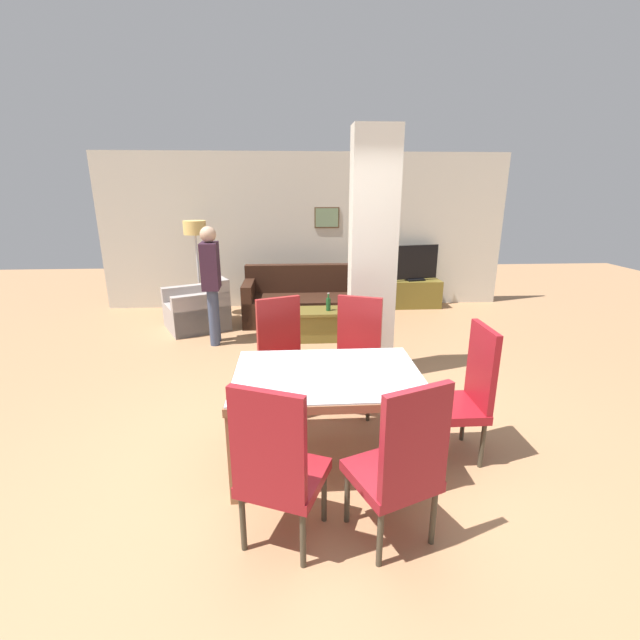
{
  "coord_description": "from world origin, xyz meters",
  "views": [
    {
      "loc": [
        -0.25,
        -2.97,
        2.08
      ],
      "look_at": [
        0.0,
        0.88,
        0.9
      ],
      "focal_mm": 24.0,
      "sensor_mm": 36.0,
      "label": 1
    }
  ],
  "objects_px": {
    "dining_chair_far_right": "(356,352)",
    "dining_chair_near_right": "(401,463)",
    "tv_screen": "(416,263)",
    "coffee_table": "(312,324)",
    "floor_lamp": "(195,236)",
    "dining_chair_near_left": "(277,466)",
    "sofa": "(308,303)",
    "dining_table": "(327,391)",
    "bottle": "(328,304)",
    "armchair": "(199,310)",
    "dining_chair_far_left": "(283,353)",
    "tv_stand": "(414,294)",
    "dining_chair_head_right": "(465,391)",
    "standing_person": "(211,278)"
  },
  "relations": [
    {
      "from": "dining_chair_far_right",
      "to": "dining_chair_near_right",
      "type": "height_order",
      "value": "same"
    },
    {
      "from": "dining_chair_far_right",
      "to": "tv_screen",
      "type": "xyz_separation_m",
      "value": [
        1.61,
        3.64,
        0.24
      ]
    },
    {
      "from": "coffee_table",
      "to": "floor_lamp",
      "type": "relative_size",
      "value": 0.5
    },
    {
      "from": "dining_chair_near_left",
      "to": "sofa",
      "type": "bearing_deg",
      "value": 108.32
    },
    {
      "from": "dining_table",
      "to": "sofa",
      "type": "relative_size",
      "value": 0.7
    },
    {
      "from": "bottle",
      "to": "tv_screen",
      "type": "distance_m",
      "value": 2.43
    },
    {
      "from": "bottle",
      "to": "dining_chair_near_left",
      "type": "bearing_deg",
      "value": -99.22
    },
    {
      "from": "armchair",
      "to": "dining_chair_near_right",
      "type": "bearing_deg",
      "value": 178.42
    },
    {
      "from": "dining_chair_far_right",
      "to": "floor_lamp",
      "type": "bearing_deg",
      "value": -34.96
    },
    {
      "from": "dining_chair_far_left",
      "to": "tv_stand",
      "type": "bearing_deg",
      "value": -143.92
    },
    {
      "from": "dining_chair_near_right",
      "to": "sofa",
      "type": "xyz_separation_m",
      "value": [
        -0.37,
        4.7,
        -0.26
      ]
    },
    {
      "from": "sofa",
      "to": "dining_table",
      "type": "bearing_deg",
      "value": 90.23
    },
    {
      "from": "bottle",
      "to": "coffee_table",
      "type": "bearing_deg",
      "value": 171.44
    },
    {
      "from": "sofa",
      "to": "floor_lamp",
      "type": "height_order",
      "value": "floor_lamp"
    },
    {
      "from": "dining_chair_near_left",
      "to": "armchair",
      "type": "bearing_deg",
      "value": 129.72
    },
    {
      "from": "dining_chair_far_right",
      "to": "tv_stand",
      "type": "bearing_deg",
      "value": -92.24
    },
    {
      "from": "dining_chair_far_right",
      "to": "dining_chair_far_left",
      "type": "bearing_deg",
      "value": 20.66
    },
    {
      "from": "bottle",
      "to": "tv_stand",
      "type": "bearing_deg",
      "value": 44.58
    },
    {
      "from": "dining_chair_head_right",
      "to": "standing_person",
      "type": "relative_size",
      "value": 0.67
    },
    {
      "from": "dining_chair_head_right",
      "to": "armchair",
      "type": "distance_m",
      "value": 4.52
    },
    {
      "from": "coffee_table",
      "to": "tv_screen",
      "type": "bearing_deg",
      "value": 40.42
    },
    {
      "from": "dining_chair_far_left",
      "to": "dining_chair_near_right",
      "type": "height_order",
      "value": "same"
    },
    {
      "from": "dining_chair_far_right",
      "to": "sofa",
      "type": "distance_m",
      "value": 2.95
    },
    {
      "from": "sofa",
      "to": "dining_chair_far_right",
      "type": "bearing_deg",
      "value": 97.25
    },
    {
      "from": "dining_chair_near_right",
      "to": "floor_lamp",
      "type": "height_order",
      "value": "floor_lamp"
    },
    {
      "from": "dining_table",
      "to": "dining_chair_far_left",
      "type": "height_order",
      "value": "dining_chair_far_left"
    },
    {
      "from": "dining_chair_near_right",
      "to": "armchair",
      "type": "distance_m",
      "value": 4.89
    },
    {
      "from": "dining_chair_far_right",
      "to": "dining_chair_near_left",
      "type": "distance_m",
      "value": 1.9
    },
    {
      "from": "dining_chair_head_right",
      "to": "bottle",
      "type": "relative_size",
      "value": 4.26
    },
    {
      "from": "sofa",
      "to": "coffee_table",
      "type": "relative_size",
      "value": 2.58
    },
    {
      "from": "dining_chair_near_left",
      "to": "dining_chair_near_right",
      "type": "distance_m",
      "value": 0.71
    },
    {
      "from": "dining_chair_far_left",
      "to": "dining_chair_near_left",
      "type": "distance_m",
      "value": 1.77
    },
    {
      "from": "dining_chair_near_right",
      "to": "armchair",
      "type": "xyz_separation_m",
      "value": [
        -2.07,
        4.42,
        -0.28
      ]
    },
    {
      "from": "dining_chair_head_right",
      "to": "tv_stand",
      "type": "distance_m",
      "value": 4.63
    },
    {
      "from": "dining_chair_near_right",
      "to": "bottle",
      "type": "xyz_separation_m",
      "value": [
        -0.11,
        3.72,
        -0.03
      ]
    },
    {
      "from": "sofa",
      "to": "floor_lamp",
      "type": "bearing_deg",
      "value": -11.88
    },
    {
      "from": "dining_table",
      "to": "dining_chair_near_right",
      "type": "height_order",
      "value": "dining_chair_near_right"
    },
    {
      "from": "armchair",
      "to": "bottle",
      "type": "bearing_deg",
      "value": -136.14
    },
    {
      "from": "dining_chair_near_right",
      "to": "coffee_table",
      "type": "distance_m",
      "value": 3.79
    },
    {
      "from": "dining_table",
      "to": "dining_chair_far_right",
      "type": "relative_size",
      "value": 1.31
    },
    {
      "from": "dining_chair_near_left",
      "to": "tv_screen",
      "type": "height_order",
      "value": "tv_screen"
    },
    {
      "from": "dining_chair_near_left",
      "to": "standing_person",
      "type": "relative_size",
      "value": 0.67
    },
    {
      "from": "dining_chair_near_right",
      "to": "standing_person",
      "type": "height_order",
      "value": "standing_person"
    },
    {
      "from": "bottle",
      "to": "dining_chair_near_right",
      "type": "bearing_deg",
      "value": -88.28
    },
    {
      "from": "dining_table",
      "to": "dining_chair_far_left",
      "type": "xyz_separation_m",
      "value": [
        -0.35,
        0.91,
        -0.03
      ]
    },
    {
      "from": "sofa",
      "to": "tv_screen",
      "type": "distance_m",
      "value": 2.17
    },
    {
      "from": "dining_chair_near_left",
      "to": "dining_table",
      "type": "bearing_deg",
      "value": 90.0
    },
    {
      "from": "dining_chair_near_right",
      "to": "dining_chair_head_right",
      "type": "bearing_deg",
      "value": 28.49
    },
    {
      "from": "coffee_table",
      "to": "dining_chair_head_right",
      "type": "bearing_deg",
      "value": -69.57
    },
    {
      "from": "dining_chair_far_right",
      "to": "bottle",
      "type": "height_order",
      "value": "dining_chair_far_right"
    }
  ]
}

